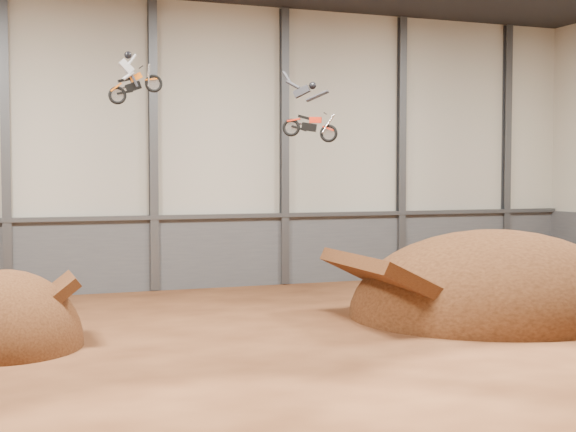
# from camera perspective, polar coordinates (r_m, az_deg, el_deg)

# --- Properties ---
(floor) EXTENTS (40.00, 40.00, 0.00)m
(floor) POSITION_cam_1_polar(r_m,az_deg,el_deg) (26.31, 3.96, -9.36)
(floor) COLOR #4A2613
(floor) RESTS_ON ground
(back_wall) EXTENTS (40.00, 0.10, 14.00)m
(back_wall) POSITION_cam_1_polar(r_m,az_deg,el_deg) (39.88, -4.89, 4.96)
(back_wall) COLOR beige
(back_wall) RESTS_ON ground
(lower_band_back) EXTENTS (39.80, 0.18, 3.50)m
(lower_band_back) POSITION_cam_1_polar(r_m,az_deg,el_deg) (39.95, -4.81, -2.58)
(lower_band_back) COLOR #505257
(lower_band_back) RESTS_ON ground
(steel_rail) EXTENTS (39.80, 0.35, 0.20)m
(steel_rail) POSITION_cam_1_polar(r_m,az_deg,el_deg) (39.67, -4.77, -0.01)
(steel_rail) COLOR #47494F
(steel_rail) RESTS_ON lower_band_back
(steel_column_1) EXTENTS (0.40, 0.36, 13.90)m
(steel_column_1) POSITION_cam_1_polar(r_m,az_deg,el_deg) (38.27, -19.46, 4.88)
(steel_column_1) COLOR #47494F
(steel_column_1) RESTS_ON ground
(steel_column_2) EXTENTS (0.40, 0.36, 13.90)m
(steel_column_2) POSITION_cam_1_polar(r_m,az_deg,el_deg) (38.94, -9.56, 4.98)
(steel_column_2) COLOR #47494F
(steel_column_2) RESTS_ON ground
(steel_column_3) EXTENTS (0.40, 0.36, 13.90)m
(steel_column_3) POSITION_cam_1_polar(r_m,az_deg,el_deg) (40.70, -0.26, 4.93)
(steel_column_3) COLOR #47494F
(steel_column_3) RESTS_ON ground
(steel_column_4) EXTENTS (0.40, 0.36, 13.90)m
(steel_column_4) POSITION_cam_1_polar(r_m,az_deg,el_deg) (43.43, 8.06, 4.78)
(steel_column_4) COLOR #47494F
(steel_column_4) RESTS_ON ground
(steel_column_5) EXTENTS (0.40, 0.36, 13.90)m
(steel_column_5) POSITION_cam_1_polar(r_m,az_deg,el_deg) (46.95, 15.27, 4.57)
(steel_column_5) COLOR #47494F
(steel_column_5) RESTS_ON ground
(takeoff_ramp) EXTENTS (5.02, 5.80, 5.02)m
(takeoff_ramp) POSITION_cam_1_polar(r_m,az_deg,el_deg) (28.06, -19.47, -8.75)
(takeoff_ramp) COLOR #371C0D
(takeoff_ramp) RESTS_ON ground
(landing_ramp) EXTENTS (11.84, 10.48, 6.83)m
(landing_ramp) POSITION_cam_1_polar(r_m,az_deg,el_deg) (33.35, 14.45, -6.81)
(landing_ramp) COLOR #371C0D
(landing_ramp) RESTS_ON ground
(fmx_rider_a) EXTENTS (2.49, 0.79, 2.37)m
(fmx_rider_a) POSITION_cam_1_polar(r_m,az_deg,el_deg) (29.41, -10.58, 10.01)
(fmx_rider_a) COLOR #D35D10
(fmx_rider_b) EXTENTS (3.18, 2.32, 2.87)m
(fmx_rider_b) POSITION_cam_1_polar(r_m,az_deg,el_deg) (31.11, 1.47, 7.74)
(fmx_rider_b) COLOR red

